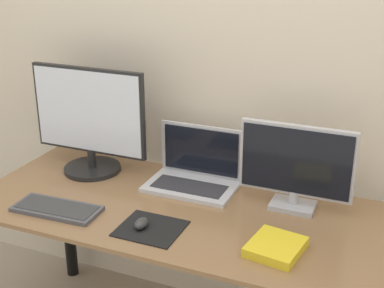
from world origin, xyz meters
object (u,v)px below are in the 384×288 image
Objects in this scene: monitor_left at (89,121)px; book at (276,247)px; mouse at (141,223)px; laptop at (195,171)px; monitor_right at (296,166)px; keyboard at (57,209)px.

monitor_left is 1.02m from book.
mouse is 0.34× the size of book.
mouse is at bearing -94.91° from laptop.
monitor_right reaches higher than book.
monitor_left is at bearing -174.54° from laptop.
laptop is 0.59m from book.
keyboard is (-0.41, -0.43, -0.05)m from laptop.
monitor_left is 7.66× the size of mouse.
book is at bearing 3.37° from keyboard.
keyboard is 0.86m from book.
keyboard is at bearing -155.53° from monitor_right.
monitor_left reaches higher than keyboard.
book reaches higher than keyboard.
keyboard is (-0.84, -0.38, -0.17)m from monitor_right.
mouse is 0.49m from book.
laptop is at bearing 46.67° from keyboard.
keyboard is (0.08, -0.38, -0.23)m from monitor_left.
monitor_left is 1.23× the size of monitor_right.
monitor_left reaches higher than monitor_right.
mouse is (-0.04, -0.42, -0.04)m from laptop.
monitor_left is at bearing -179.99° from monitor_right.
book is (0.02, -0.33, -0.16)m from monitor_right.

